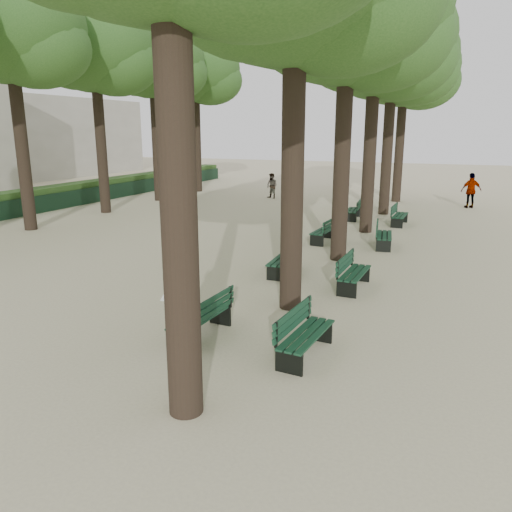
% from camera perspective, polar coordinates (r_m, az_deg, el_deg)
% --- Properties ---
extents(ground, '(120.00, 120.00, 0.00)m').
position_cam_1_polar(ground, '(10.30, -9.62, -10.00)').
color(ground, beige).
rests_on(ground, ground).
extents(tree_central_2, '(6.00, 6.00, 9.95)m').
position_cam_1_polar(tree_central_2, '(16.68, 10.51, 25.98)').
color(tree_central_2, '#33261C').
rests_on(tree_central_2, ground).
extents(tree_central_3, '(6.00, 6.00, 9.95)m').
position_cam_1_polar(tree_central_3, '(21.50, 13.56, 23.12)').
color(tree_central_3, '#33261C').
rests_on(tree_central_3, ground).
extents(tree_central_4, '(6.00, 6.00, 9.95)m').
position_cam_1_polar(tree_central_4, '(26.39, 15.42, 21.28)').
color(tree_central_4, '#33261C').
rests_on(tree_central_4, ground).
extents(tree_central_5, '(6.00, 6.00, 9.95)m').
position_cam_1_polar(tree_central_5, '(31.32, 16.67, 20.01)').
color(tree_central_5, '#33261C').
rests_on(tree_central_5, ground).
extents(tree_far_2, '(6.00, 6.00, 10.45)m').
position_cam_1_polar(tree_far_2, '(23.68, -26.46, 22.46)').
color(tree_far_2, '#33261C').
rests_on(tree_far_2, ground).
extents(tree_far_3, '(6.00, 6.00, 10.45)m').
position_cam_1_polar(tree_far_3, '(27.30, -18.06, 21.90)').
color(tree_far_3, '#33261C').
rests_on(tree_far_3, ground).
extents(tree_far_4, '(6.00, 6.00, 10.45)m').
position_cam_1_polar(tree_far_4, '(31.29, -11.76, 21.21)').
color(tree_far_4, '#33261C').
rests_on(tree_far_4, ground).
extents(tree_far_5, '(6.00, 6.00, 10.45)m').
position_cam_1_polar(tree_far_5, '(35.54, -6.98, 20.52)').
color(tree_far_5, '#33261C').
rests_on(tree_far_5, ground).
extents(bench_left_0, '(0.67, 1.83, 0.92)m').
position_cam_1_polar(bench_left_0, '(10.48, -6.28, -7.82)').
color(bench_left_0, black).
rests_on(bench_left_0, ground).
extents(bench_left_1, '(0.66, 1.83, 0.92)m').
position_cam_1_polar(bench_left_1, '(14.94, 3.12, -1.01)').
color(bench_left_1, black).
rests_on(bench_left_1, ground).
extents(bench_left_2, '(0.69, 1.83, 0.92)m').
position_cam_1_polar(bench_left_2, '(19.30, 7.73, 2.38)').
color(bench_left_2, black).
rests_on(bench_left_2, ground).
extents(bench_left_3, '(0.72, 1.84, 0.92)m').
position_cam_1_polar(bench_left_3, '(24.54, 11.00, 4.77)').
color(bench_left_3, black).
rests_on(bench_left_3, ground).
extents(bench_right_0, '(0.72, 1.84, 0.92)m').
position_cam_1_polar(bench_right_0, '(9.63, 5.70, -9.87)').
color(bench_right_0, black).
rests_on(bench_right_0, ground).
extents(bench_right_1, '(0.63, 1.82, 0.92)m').
position_cam_1_polar(bench_right_1, '(13.75, 11.14, -2.61)').
color(bench_right_1, black).
rests_on(bench_right_1, ground).
extents(bench_right_2, '(0.81, 1.86, 0.92)m').
position_cam_1_polar(bench_right_2, '(18.90, 14.40, 1.80)').
color(bench_right_2, black).
rests_on(bench_right_2, ground).
extents(bench_right_3, '(0.61, 1.81, 0.92)m').
position_cam_1_polar(bench_right_3, '(23.52, 16.08, 4.07)').
color(bench_right_3, black).
rests_on(bench_right_3, ground).
extents(man_with_map, '(0.70, 0.82, 1.88)m').
position_cam_1_polar(man_with_map, '(9.74, -8.44, -5.42)').
color(man_with_map, black).
rests_on(man_with_map, ground).
extents(pedestrian_a, '(0.82, 0.57, 1.56)m').
position_cam_1_polar(pedestrian_a, '(31.54, 1.84, 8.02)').
color(pedestrian_a, '#262628').
rests_on(pedestrian_a, ground).
extents(pedestrian_d, '(0.52, 0.90, 1.74)m').
position_cam_1_polar(pedestrian_d, '(38.21, 9.69, 9.04)').
color(pedestrian_d, '#262628').
rests_on(pedestrian_d, ground).
extents(pedestrian_c, '(1.18, 0.81, 1.92)m').
position_cam_1_polar(pedestrian_c, '(29.96, 23.37, 6.88)').
color(pedestrian_c, '#262628').
rests_on(pedestrian_c, ground).
extents(fence, '(0.08, 42.00, 0.90)m').
position_cam_1_polar(fence, '(27.85, -24.24, 5.26)').
color(fence, black).
rests_on(fence, ground).
extents(hedge, '(1.20, 42.00, 1.20)m').
position_cam_1_polar(hedge, '(28.34, -25.26, 5.59)').
color(hedge, '#244718').
rests_on(hedge, ground).
extents(building_far, '(12.00, 16.00, 7.00)m').
position_cam_1_polar(building_far, '(53.75, -23.35, 12.37)').
color(building_far, '#B7B2A3').
rests_on(building_far, ground).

